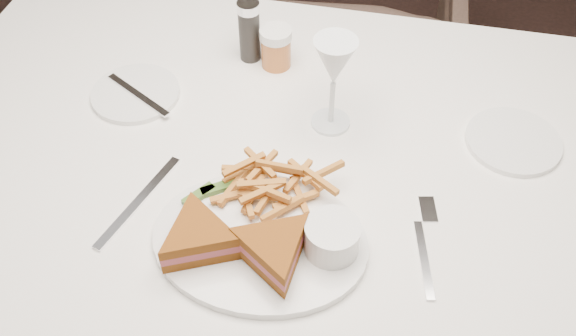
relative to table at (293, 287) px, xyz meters
The scene contains 3 objects.
table is the anchor object (origin of this frame).
chair_far 0.94m from the table, 91.96° to the left, with size 0.63×0.59×0.64m, color #443229.
table_setting 0.42m from the table, 102.89° to the right, with size 0.83×0.58×0.18m.
Camera 1 is at (0.41, -0.56, 1.53)m, focal length 40.00 mm.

